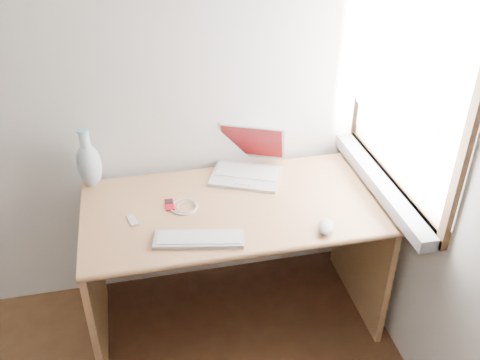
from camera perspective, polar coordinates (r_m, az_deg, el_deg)
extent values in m
cube|color=white|center=(2.39, 17.74, 10.57)|extent=(0.01, 0.90, 1.00)
cube|color=gray|center=(2.60, 14.74, -0.30)|extent=(0.10, 0.96, 0.06)
cube|color=silver|center=(2.35, 16.20, 11.20)|extent=(0.02, 0.84, 0.92)
cube|color=tan|center=(2.48, -0.69, -2.90)|extent=(1.39, 0.69, 0.03)
cube|color=tan|center=(2.69, -15.18, -10.93)|extent=(0.03, 0.65, 0.70)
cube|color=tan|center=(2.89, 12.76, -7.08)|extent=(0.03, 0.65, 0.70)
cube|color=tan|center=(2.89, -1.99, -3.13)|extent=(1.33, 0.03, 0.46)
cube|color=silver|center=(2.66, 0.63, 0.40)|extent=(0.40, 0.35, 0.02)
cube|color=white|center=(2.65, 0.63, 0.59)|extent=(0.33, 0.24, 0.00)
cube|color=silver|center=(2.70, 0.10, 3.73)|extent=(0.34, 0.22, 0.21)
cube|color=maroon|center=(2.70, 0.10, 3.73)|extent=(0.31, 0.19, 0.19)
cube|color=silver|center=(2.26, -4.41, -6.31)|extent=(0.39, 0.19, 0.02)
cube|color=white|center=(2.26, -4.42, -6.12)|extent=(0.36, 0.16, 0.00)
ellipsoid|color=silver|center=(2.33, 9.18, -4.95)|extent=(0.11, 0.13, 0.04)
cube|color=red|center=(2.48, -7.52, -2.62)|extent=(0.04, 0.09, 0.01)
cube|color=black|center=(2.48, -7.53, -2.53)|extent=(0.03, 0.03, 0.00)
torus|color=silver|center=(2.46, -5.96, -2.89)|extent=(0.14, 0.14, 0.01)
cube|color=silver|center=(2.41, -11.42, -4.24)|extent=(0.05, 0.09, 0.01)
ellipsoid|color=silver|center=(2.64, -15.81, 1.47)|extent=(0.12, 0.12, 0.23)
cylinder|color=silver|center=(2.57, -16.27, 4.16)|extent=(0.05, 0.05, 0.09)
cylinder|color=#88C2D9|center=(2.55, -16.43, 5.06)|extent=(0.06, 0.06, 0.01)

